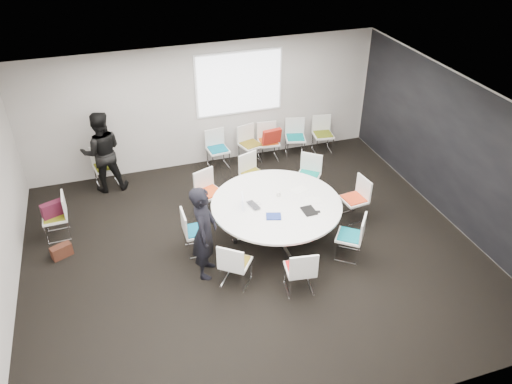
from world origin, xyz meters
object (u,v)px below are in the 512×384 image
object	(u,v)px
conference_table	(276,211)
person_back	(102,152)
chair_ring_a	(353,206)
cup	(278,194)
chair_back_b	(250,151)
chair_ring_d	(210,200)
laptop	(256,205)
chair_back_e	(322,141)
chair_ring_h	(349,244)
chair_ring_b	(308,183)
chair_ring_g	(300,277)
person_main	(204,232)
brown_bag	(62,251)
chair_ring_f	(235,271)
chair_back_d	(295,144)
maroon_bag	(53,209)
chair_ring_e	(196,239)
chair_back_c	(268,148)
chair_ring_c	(253,182)
chair_back_a	(218,156)
chair_spare_left	(58,224)
chair_person_back	(106,173)

from	to	relation	value
conference_table	person_back	world-z (taller)	person_back
chair_ring_a	cup	size ratio (longest dim) A/B	9.78
chair_back_b	chair_ring_d	bearing A→B (deg)	34.32
laptop	chair_back_e	bearing A→B (deg)	-56.60
chair_ring_h	chair_ring_b	bearing A→B (deg)	34.82
chair_ring_g	person_main	world-z (taller)	person_main
chair_ring_g	brown_bag	xyz separation A→B (m)	(-3.73, 2.09, -0.16)
chair_ring_f	chair_back_d	world-z (taller)	same
chair_ring_a	maroon_bag	size ratio (longest dim) A/B	2.20
chair_back_b	chair_back_e	distance (m)	1.83
conference_table	laptop	bearing A→B (deg)	172.73
chair_back_d	person_back	xyz separation A→B (m)	(-4.42, -0.17, 0.62)
chair_ring_a	chair_back_d	size ratio (longest dim) A/B	1.00
chair_ring_e	chair_back_c	distance (m)	3.69
chair_ring_h	brown_bag	xyz separation A→B (m)	(-4.89, 1.57, -0.16)
chair_ring_c	chair_back_b	xyz separation A→B (m)	(0.34, 1.31, 0.00)
chair_ring_c	chair_ring_d	distance (m)	1.10
chair_ring_f	brown_bag	distance (m)	3.22
chair_ring_h	brown_bag	world-z (taller)	chair_ring_h
chair_ring_e	maroon_bag	bearing A→B (deg)	-117.35
chair_ring_b	maroon_bag	distance (m)	5.05
chair_back_a	chair_back_c	bearing A→B (deg)	174.52
maroon_bag	brown_bag	distance (m)	0.81
chair_ring_a	chair_back_c	xyz separation A→B (m)	(-0.80, 2.79, 0.00)
chair_back_b	person_main	xyz separation A→B (m)	(-1.86, -3.45, 0.58)
chair_back_b	person_main	bearing A→B (deg)	45.00
person_main	maroon_bag	xyz separation A→B (m)	(-2.44, 1.83, -0.24)
chair_ring_a	chair_spare_left	distance (m)	5.66
chair_ring_c	person_main	bearing A→B (deg)	33.62
chair_spare_left	person_back	size ratio (longest dim) A/B	0.49
chair_person_back	cup	distance (m)	4.04
chair_back_b	chair_back_c	xyz separation A→B (m)	(0.45, 0.00, 0.00)
chair_spare_left	maroon_bag	bearing A→B (deg)	90.00
chair_ring_b	brown_bag	xyz separation A→B (m)	(-4.98, -0.54, -0.16)
chair_spare_left	person_back	distance (m)	1.86
chair_ring_c	chair_ring_h	distance (m)	2.70
chair_back_c	chair_spare_left	bearing A→B (deg)	23.71
conference_table	chair_back_b	bearing A→B (deg)	82.31
chair_back_b	brown_bag	xyz separation A→B (m)	(-4.24, -2.25, -0.16)
chair_ring_h	laptop	world-z (taller)	chair_ring_h
chair_ring_a	chair_back_a	bearing A→B (deg)	29.24
chair_back_a	chair_ring_c	bearing A→B (deg)	102.98
chair_ring_a	chair_ring_g	size ratio (longest dim) A/B	1.00
person_back	chair_back_e	bearing A→B (deg)	-178.40
person_main	maroon_bag	size ratio (longest dim) A/B	4.29
chair_back_b	chair_ring_g	bearing A→B (deg)	66.60
conference_table	chair_ring_f	bearing A→B (deg)	-136.32
chair_ring_h	person_back	xyz separation A→B (m)	(-3.94, 3.65, 0.62)
chair_ring_h	person_main	distance (m)	2.60
chair_ring_d	chair_ring_g	size ratio (longest dim) A/B	1.00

